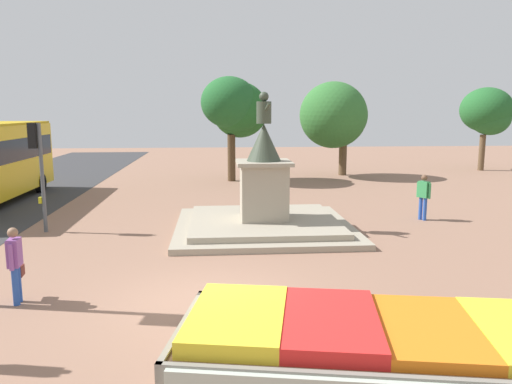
{
  "coord_description": "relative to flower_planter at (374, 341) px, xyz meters",
  "views": [
    {
      "loc": [
        0.24,
        -9.92,
        3.92
      ],
      "look_at": [
        1.29,
        3.15,
        1.77
      ],
      "focal_mm": 35.0,
      "sensor_mm": 36.0,
      "label": 1
    }
  ],
  "objects": [
    {
      "name": "ground_plane",
      "position": [
        -2.7,
        2.69,
        -0.31
      ],
      "size": [
        87.08,
        87.08,
        0.0
      ],
      "primitive_type": "plane",
      "color": "#8C6651"
    },
    {
      "name": "park_tree_behind_statue",
      "position": [
        15.3,
        24.37,
        3.51
      ],
      "size": [
        3.31,
        3.37,
        5.4
      ],
      "color": "brown",
      "rests_on": "ground_plane"
    },
    {
      "name": "traffic_light_mid_block",
      "position": [
        -8.13,
        9.12,
        2.13
      ],
      "size": [
        0.41,
        0.28,
        3.53
      ],
      "color": "#4C5156",
      "rests_on": "ground_plane"
    },
    {
      "name": "park_tree_far_left",
      "position": [
        -1.35,
        20.3,
        3.81
      ],
      "size": [
        3.7,
        4.1,
        5.71
      ],
      "color": "#4C3823",
      "rests_on": "ground_plane"
    },
    {
      "name": "flower_planter",
      "position": [
        0.0,
        0.0,
        0.0
      ],
      "size": [
        6.85,
        4.06,
        0.7
      ],
      "color": "#38281C",
      "rests_on": "ground_plane"
    },
    {
      "name": "statue_monument",
      "position": [
        -0.9,
        8.87,
        0.47
      ],
      "size": [
        5.77,
        5.77,
        4.51
      ],
      "color": "gray",
      "rests_on": "ground_plane"
    },
    {
      "name": "pedestrian_crossing_plaza",
      "position": [
        4.96,
        9.87,
        0.64
      ],
      "size": [
        0.39,
        0.49,
        1.66
      ],
      "color": "#264CA5",
      "rests_on": "ground_plane"
    },
    {
      "name": "park_tree_far_right",
      "position": [
        4.55,
        21.81,
        3.32
      ],
      "size": [
        3.96,
        4.14,
        5.58
      ],
      "color": "brown",
      "rests_on": "ground_plane"
    },
    {
      "name": "pedestrian_with_handbag",
      "position": [
        -6.55,
        2.89,
        0.58
      ],
      "size": [
        0.26,
        0.73,
        1.6
      ],
      "color": "#264CA5",
      "rests_on": "ground_plane"
    }
  ]
}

